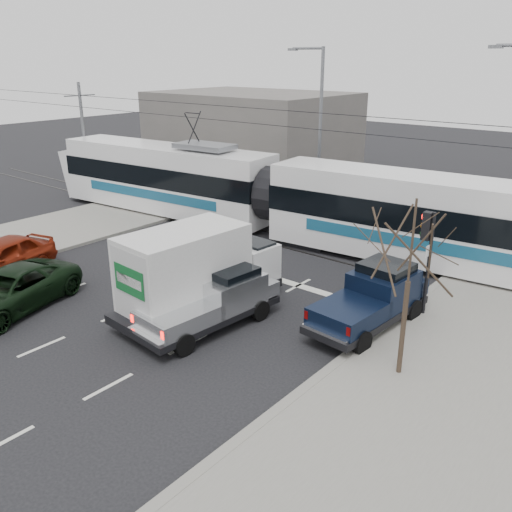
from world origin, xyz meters
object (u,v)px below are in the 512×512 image
Objects in this scene: traffic_signal at (427,241)px; box_truck at (197,272)px; silver_pickup at (215,299)px; green_car at (10,291)px; navy_pickup at (374,297)px; street_lamp_far at (318,120)px; bare_tree at (411,250)px; tram at (274,195)px; red_car at (0,259)px.

box_truck is at bearing -142.38° from traffic_signal.
silver_pickup is 1.01× the size of green_car.
traffic_signal is 2.58m from navy_pickup.
traffic_signal reaches higher than box_truck.
box_truck is (4.56, -14.21, -3.56)m from street_lamp_far.
box_truck reaches higher than navy_pickup.
silver_pickup is 0.83× the size of box_truck.
bare_tree is 0.94× the size of silver_pickup.
tram is at bearing 142.87° from bare_tree.
tram is 10.40m from navy_pickup.
street_lamp_far is (-11.79, 13.50, 1.32)m from bare_tree.
street_lamp_far is 15.34m from box_truck.
green_car is at bearing -103.86° from tram.
silver_pickup is at bearing -68.89° from tram.
tram is 10.19m from silver_pickup.
green_car is (-0.78, -18.22, -4.38)m from street_lamp_far.
bare_tree is 0.56× the size of street_lamp_far.
street_lamp_far is 1.40× the size of box_truck.
tram reaches higher than bare_tree.
bare_tree is 0.18× the size of tram.
navy_pickup is at bearing 8.34° from red_car.
red_car is at bearing -167.49° from bare_tree.
traffic_signal is at bearing -41.72° from street_lamp_far.
red_car is (-13.64, -5.82, -0.19)m from navy_pickup.
traffic_signal is 0.69× the size of green_car.
traffic_signal reaches higher than silver_pickup.
traffic_signal is at bearing 50.00° from silver_pickup.
green_car is (-12.56, -4.72, -3.06)m from bare_tree.
tram is at bearing 65.87° from green_car.
tram is at bearing 115.66° from box_truck.
tram is 5.88× the size of red_car.
box_truck is at bearing -144.71° from navy_pickup.
street_lamp_far is at bearing 131.12° from bare_tree.
bare_tree is 1.39× the size of traffic_signal.
red_car is (-3.16, 1.23, 0.09)m from green_car.
box_truck is 8.96m from red_car.
tram reaches higher than traffic_signal.
tram is at bearing -78.40° from street_lamp_far.
navy_pickup is at bearing -49.00° from street_lamp_far.
navy_pickup is 1.04× the size of red_car.
traffic_signal is at bearing 65.32° from navy_pickup.
bare_tree is at bearing 4.85° from green_car.
tram is at bearing 51.70° from red_car.
navy_pickup is (-0.95, -1.67, -1.73)m from traffic_signal.
box_truck is at bearing -174.43° from bare_tree.
traffic_signal is 16.51m from red_car.
red_car is (-5.04, -11.57, -1.21)m from tram.
green_car is (-11.43, -8.72, -2.01)m from traffic_signal.
box_truck reaches higher than red_car.
bare_tree is at bearing -42.60° from tram.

